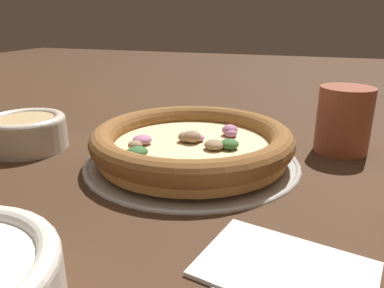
{
  "coord_description": "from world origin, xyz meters",
  "views": [
    {
      "loc": [
        -0.16,
        0.47,
        0.2
      ],
      "look_at": [
        0.0,
        0.0,
        0.03
      ],
      "focal_mm": 35.0,
      "sensor_mm": 36.0,
      "label": 1
    }
  ],
  "objects_px": {
    "pizza": "(192,142)",
    "bowl_near": "(27,131)",
    "napkin": "(285,267)",
    "pizza_tray": "(192,160)",
    "drinking_cup": "(344,120)"
  },
  "relations": [
    {
      "from": "pizza",
      "to": "bowl_near",
      "type": "xyz_separation_m",
      "value": [
        0.26,
        0.03,
        -0.0
      ]
    },
    {
      "from": "pizza",
      "to": "napkin",
      "type": "relative_size",
      "value": 1.84
    },
    {
      "from": "pizza",
      "to": "bowl_near",
      "type": "relative_size",
      "value": 2.4
    },
    {
      "from": "napkin",
      "to": "drinking_cup",
      "type": "bearing_deg",
      "value": -99.13
    },
    {
      "from": "pizza_tray",
      "to": "pizza",
      "type": "distance_m",
      "value": 0.03
    },
    {
      "from": "pizza_tray",
      "to": "drinking_cup",
      "type": "xyz_separation_m",
      "value": [
        -0.2,
        -0.11,
        0.05
      ]
    },
    {
      "from": "drinking_cup",
      "to": "bowl_near",
      "type": "bearing_deg",
      "value": 17.33
    },
    {
      "from": "pizza",
      "to": "napkin",
      "type": "bearing_deg",
      "value": 126.43
    },
    {
      "from": "pizza_tray",
      "to": "bowl_near",
      "type": "relative_size",
      "value": 2.57
    },
    {
      "from": "bowl_near",
      "to": "napkin",
      "type": "distance_m",
      "value": 0.44
    },
    {
      "from": "bowl_near",
      "to": "drinking_cup",
      "type": "bearing_deg",
      "value": -162.67
    },
    {
      "from": "bowl_near",
      "to": "napkin",
      "type": "bearing_deg",
      "value": 156.99
    },
    {
      "from": "pizza_tray",
      "to": "napkin",
      "type": "distance_m",
      "value": 0.25
    },
    {
      "from": "pizza_tray",
      "to": "napkin",
      "type": "xyz_separation_m",
      "value": [
        -0.15,
        0.2,
        0.0
      ]
    },
    {
      "from": "pizza_tray",
      "to": "napkin",
      "type": "bearing_deg",
      "value": 126.41
    }
  ]
}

